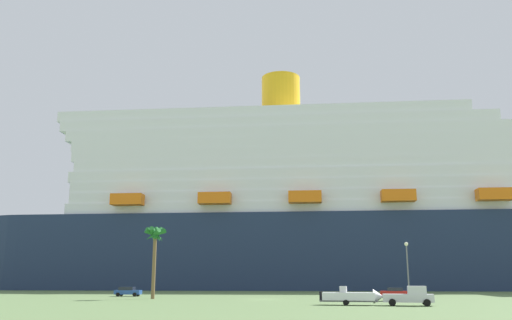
% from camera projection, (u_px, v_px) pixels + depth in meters
% --- Properties ---
extents(ground_plane, '(600.00, 600.00, 0.00)m').
position_uv_depth(ground_plane, '(293.00, 293.00, 106.44)').
color(ground_plane, '#567042').
extents(cruise_ship, '(228.90, 55.31, 62.72)m').
position_uv_depth(cruise_ship, '(374.00, 217.00, 142.09)').
color(cruise_ship, '#1E2D4C').
rests_on(cruise_ship, ground_plane).
extents(pickup_truck, '(5.62, 2.32, 2.20)m').
position_uv_depth(pickup_truck, '(410.00, 296.00, 60.47)').
color(pickup_truck, silver).
rests_on(pickup_truck, ground_plane).
extents(small_boat_on_trailer, '(8.39, 2.10, 2.15)m').
position_uv_depth(small_boat_on_trailer, '(354.00, 297.00, 61.81)').
color(small_boat_on_trailer, '#595960').
rests_on(small_boat_on_trailer, ground_plane).
extents(palm_tree, '(3.50, 3.36, 10.90)m').
position_uv_depth(palm_tree, '(155.00, 240.00, 81.48)').
color(palm_tree, brown).
rests_on(palm_tree, ground_plane).
extents(street_lamp, '(0.56, 0.56, 8.27)m').
position_uv_depth(street_lamp, '(407.00, 262.00, 77.81)').
color(street_lamp, slate).
rests_on(street_lamp, ground_plane).
extents(parked_car_red_hatchback, '(4.37, 2.46, 1.58)m').
position_uv_depth(parked_car_red_hatchback, '(394.00, 292.00, 85.06)').
color(parked_car_red_hatchback, red).
rests_on(parked_car_red_hatchback, ground_plane).
extents(parked_car_blue_suv, '(4.61, 2.55, 1.58)m').
position_uv_depth(parked_car_blue_suv, '(128.00, 291.00, 90.37)').
color(parked_car_blue_suv, '#264C99').
rests_on(parked_car_blue_suv, ground_plane).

